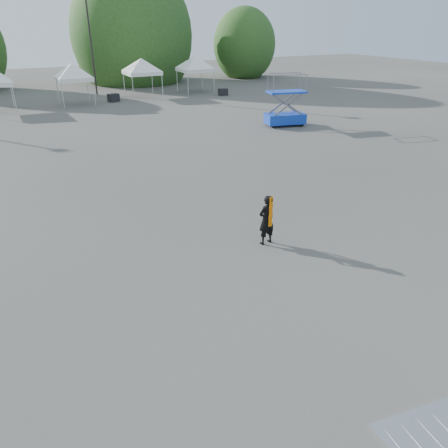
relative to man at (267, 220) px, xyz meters
name	(u,v)px	position (x,y,z in m)	size (l,w,h in m)	color
ground	(226,235)	(-0.87, 1.07, -0.83)	(120.00, 120.00, 0.00)	#474442
light_pole_east	(89,31)	(2.13, 33.07, 4.69)	(0.60, 0.25, 9.80)	black
tree_mid_e	(132,35)	(8.13, 40.07, 4.01)	(5.12, 5.12, 7.79)	#382314
tree_far_e	(244,45)	(21.13, 38.07, 2.80)	(3.84, 3.84, 5.84)	#382314
tent_e	(72,66)	(-0.60, 28.19, 2.23)	(3.80, 3.80, 3.88)	silver
tent_f	(141,61)	(5.67, 29.73, 2.23)	(4.15, 4.15, 3.88)	silver
tent_g	(195,59)	(10.93, 29.80, 2.23)	(4.10, 4.10, 3.88)	silver
man	(267,220)	(0.00, 0.00, 0.00)	(0.65, 0.47, 1.65)	black
scissor_lift	(286,100)	(10.30, 13.76, 0.86)	(2.82, 1.86, 3.35)	#0D18AC
barrier_left	(438,431)	(-1.17, -7.46, -0.80)	(2.24, 1.34, 0.07)	#A1A4A9
crate_mid	(114,98)	(2.48, 28.25, -0.49)	(0.86, 0.67, 0.67)	black
crate_east	(223,92)	(12.44, 26.88, -0.52)	(0.79, 0.62, 0.62)	black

